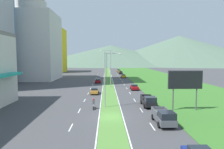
{
  "coord_description": "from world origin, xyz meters",
  "views": [
    {
      "loc": [
        -0.68,
        -28.6,
        8.63
      ],
      "look_at": [
        1.39,
        43.45,
        2.61
      ],
      "focal_mm": 32.23,
      "sensor_mm": 36.0,
      "label": 1
    }
  ],
  "objects_px": {
    "car_1": "(119,72)",
    "pickup_truck_1": "(164,117)",
    "car_0": "(123,76)",
    "car_2": "(121,73)",
    "street_lamp_near": "(107,76)",
    "car_4": "(98,81)",
    "billboard_roadside": "(185,81)",
    "car_5": "(119,70)",
    "street_lamp_mid": "(110,66)",
    "pickup_truck_0": "(149,101)",
    "car_6": "(134,87)",
    "street_lamp_far": "(108,64)",
    "car_3": "(95,91)",
    "motorcycle_rider": "(94,104)"
  },
  "relations": [
    {
      "from": "car_6",
      "to": "pickup_truck_1",
      "type": "relative_size",
      "value": 0.8
    },
    {
      "from": "street_lamp_near",
      "to": "street_lamp_mid",
      "type": "relative_size",
      "value": 0.88
    },
    {
      "from": "billboard_roadside",
      "to": "pickup_truck_1",
      "type": "relative_size",
      "value": 1.22
    },
    {
      "from": "street_lamp_far",
      "to": "car_4",
      "type": "relative_size",
      "value": 2.38
    },
    {
      "from": "street_lamp_near",
      "to": "car_4",
      "type": "bearing_deg",
      "value": 94.85
    },
    {
      "from": "street_lamp_far",
      "to": "car_3",
      "type": "distance_m",
      "value": 34.35
    },
    {
      "from": "car_6",
      "to": "pickup_truck_0",
      "type": "xyz_separation_m",
      "value": [
        -0.08,
        -18.84,
        0.25
      ]
    },
    {
      "from": "pickup_truck_1",
      "to": "pickup_truck_0",
      "type": "bearing_deg",
      "value": 179.71
    },
    {
      "from": "street_lamp_near",
      "to": "motorcycle_rider",
      "type": "distance_m",
      "value": 5.32
    },
    {
      "from": "car_6",
      "to": "street_lamp_near",
      "type": "bearing_deg",
      "value": -21.32
    },
    {
      "from": "street_lamp_near",
      "to": "car_2",
      "type": "bearing_deg",
      "value": 83.88
    },
    {
      "from": "car_0",
      "to": "street_lamp_mid",
      "type": "bearing_deg",
      "value": -12.59
    },
    {
      "from": "billboard_roadside",
      "to": "pickup_truck_1",
      "type": "bearing_deg",
      "value": -128.53
    },
    {
      "from": "pickup_truck_1",
      "to": "car_4",
      "type": "bearing_deg",
      "value": -166.69
    },
    {
      "from": "car_3",
      "to": "street_lamp_far",
      "type": "bearing_deg",
      "value": -5.73
    },
    {
      "from": "street_lamp_near",
      "to": "billboard_roadside",
      "type": "bearing_deg",
      "value": -10.66
    },
    {
      "from": "car_2",
      "to": "car_6",
      "type": "relative_size",
      "value": 0.94
    },
    {
      "from": "street_lamp_near",
      "to": "car_0",
      "type": "relative_size",
      "value": 2.14
    },
    {
      "from": "street_lamp_mid",
      "to": "car_4",
      "type": "xyz_separation_m",
      "value": [
        -3.85,
        10.93,
        -5.48
      ]
    },
    {
      "from": "car_5",
      "to": "pickup_truck_1",
      "type": "distance_m",
      "value": 99.48
    },
    {
      "from": "street_lamp_mid",
      "to": "billboard_roadside",
      "type": "relative_size",
      "value": 1.66
    },
    {
      "from": "car_5",
      "to": "pickup_truck_0",
      "type": "xyz_separation_m",
      "value": [
        -0.14,
        -89.89,
        0.22
      ]
    },
    {
      "from": "car_1",
      "to": "car_3",
      "type": "distance_m",
      "value": 67.16
    },
    {
      "from": "billboard_roadside",
      "to": "car_5",
      "type": "bearing_deg",
      "value": 93.2
    },
    {
      "from": "car_1",
      "to": "pickup_truck_1",
      "type": "xyz_separation_m",
      "value": [
        -0.05,
        -88.78,
        0.25
      ]
    },
    {
      "from": "car_5",
      "to": "street_lamp_mid",
      "type": "bearing_deg",
      "value": -5.68
    },
    {
      "from": "car_5",
      "to": "pickup_truck_0",
      "type": "distance_m",
      "value": 89.89
    },
    {
      "from": "pickup_truck_0",
      "to": "motorcycle_rider",
      "type": "height_order",
      "value": "pickup_truck_0"
    },
    {
      "from": "street_lamp_mid",
      "to": "car_5",
      "type": "relative_size",
      "value": 2.54
    },
    {
      "from": "street_lamp_near",
      "to": "car_3",
      "type": "distance_m",
      "value": 14.37
    },
    {
      "from": "car_4",
      "to": "pickup_truck_0",
      "type": "distance_m",
      "value": 35.55
    },
    {
      "from": "street_lamp_near",
      "to": "car_2",
      "type": "relative_size",
      "value": 2.37
    },
    {
      "from": "pickup_truck_0",
      "to": "street_lamp_far",
      "type": "bearing_deg",
      "value": -171.57
    },
    {
      "from": "billboard_roadside",
      "to": "car_5",
      "type": "height_order",
      "value": "billboard_roadside"
    },
    {
      "from": "car_2",
      "to": "car_5",
      "type": "height_order",
      "value": "car_2"
    },
    {
      "from": "car_4",
      "to": "motorcycle_rider",
      "type": "xyz_separation_m",
      "value": [
        0.72,
        -35.34,
        0.02
      ]
    },
    {
      "from": "street_lamp_mid",
      "to": "motorcycle_rider",
      "type": "xyz_separation_m",
      "value": [
        -3.13,
        -24.41,
        -5.46
      ]
    },
    {
      "from": "street_lamp_mid",
      "to": "street_lamp_far",
      "type": "height_order",
      "value": "street_lamp_mid"
    },
    {
      "from": "car_0",
      "to": "car_1",
      "type": "xyz_separation_m",
      "value": [
        0.02,
        27.05,
        -0.02
      ]
    },
    {
      "from": "car_2",
      "to": "car_3",
      "type": "height_order",
      "value": "car_2"
    },
    {
      "from": "car_3",
      "to": "pickup_truck_0",
      "type": "distance_m",
      "value": 16.44
    },
    {
      "from": "car_4",
      "to": "car_6",
      "type": "distance_m",
      "value": 18.42
    },
    {
      "from": "car_3",
      "to": "pickup_truck_0",
      "type": "bearing_deg",
      "value": -141.24
    },
    {
      "from": "billboard_roadside",
      "to": "car_2",
      "type": "bearing_deg",
      "value": 94.01
    },
    {
      "from": "car_0",
      "to": "motorcycle_rider",
      "type": "bearing_deg",
      "value": -10.2
    },
    {
      "from": "car_0",
      "to": "car_4",
      "type": "bearing_deg",
      "value": -29.7
    },
    {
      "from": "street_lamp_near",
      "to": "car_5",
      "type": "height_order",
      "value": "street_lamp_near"
    },
    {
      "from": "car_0",
      "to": "car_2",
      "type": "xyz_separation_m",
      "value": [
        0.2,
        18.46,
        0.03
      ]
    },
    {
      "from": "car_4",
      "to": "pickup_truck_0",
      "type": "relative_size",
      "value": 0.82
    },
    {
      "from": "street_lamp_near",
      "to": "car_1",
      "type": "relative_size",
      "value": 2.36
    }
  ]
}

